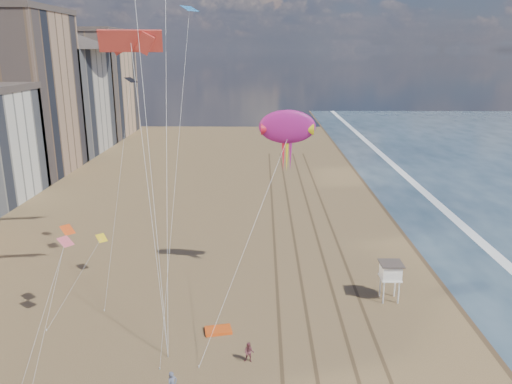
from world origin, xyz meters
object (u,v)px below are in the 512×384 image
lifeguard_stand (391,271)px  grounded_kite (218,330)px  kite_flyer_b (249,352)px  show_kite (287,127)px

lifeguard_stand → grounded_kite: 16.17m
lifeguard_stand → kite_flyer_b: lifeguard_stand is taller
lifeguard_stand → grounded_kite: (-14.97, -5.52, -2.67)m
lifeguard_stand → show_kite: size_ratio=0.18×
show_kite → grounded_kite: bearing=-123.5°
show_kite → kite_flyer_b: size_ratio=13.36×
show_kite → kite_flyer_b: (-3.10, -12.60, -14.43)m
lifeguard_stand → show_kite: 15.81m
grounded_kite → show_kite: show_kite is taller
grounded_kite → lifeguard_stand: bearing=8.0°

